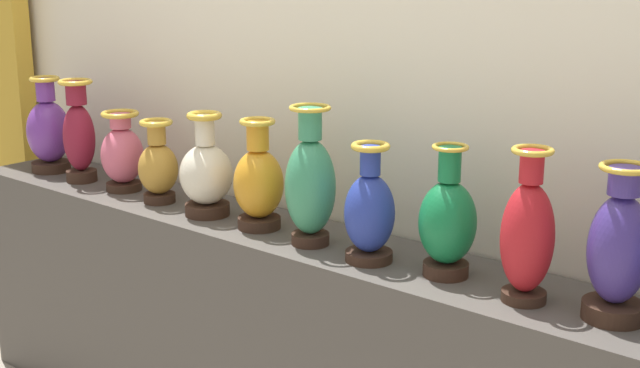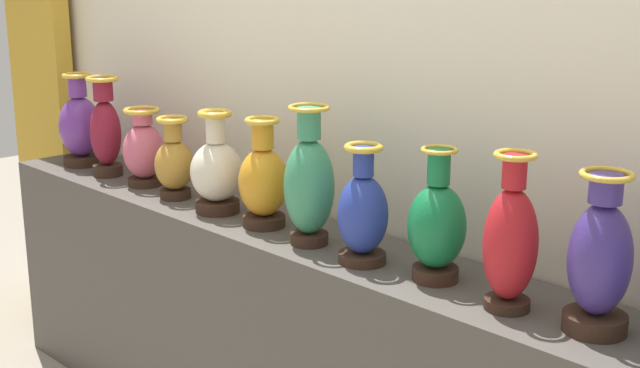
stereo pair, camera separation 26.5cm
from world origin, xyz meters
TOP-DOWN VIEW (x-y plane):
  - display_shelf at (0.00, 0.00)m, footprint 3.34×0.38m
  - back_wall at (0.00, 0.25)m, footprint 4.94×0.14m
  - curtain_gold at (-2.03, 0.13)m, footprint 0.47×0.08m
  - vase_violet at (-1.43, -0.01)m, footprint 0.17×0.17m
  - vase_burgundy at (-1.19, -0.03)m, footprint 0.13×0.13m
  - vase_rose at (-0.96, -0.01)m, footprint 0.16×0.16m
  - vase_ochre at (-0.72, -0.04)m, footprint 0.14×0.14m
  - vase_ivory at (-0.47, -0.03)m, footprint 0.18×0.18m
  - vase_amber at (-0.23, -0.03)m, footprint 0.16×0.16m
  - vase_jade at (0.00, -0.05)m, footprint 0.16×0.16m
  - vase_cobalt at (0.23, -0.05)m, footprint 0.15×0.15m
  - vase_emerald at (0.46, -0.01)m, footprint 0.16×0.16m
  - vase_crimson at (0.72, -0.04)m, footprint 0.14×0.14m
  - vase_indigo at (0.94, -0.01)m, footprint 0.15×0.15m

SIDE VIEW (x-z plane):
  - display_shelf at x=0.00m, z-range 0.00..0.86m
  - vase_ochre at x=-0.72m, z-range 0.84..1.14m
  - vase_rose at x=-0.96m, z-range 0.85..1.15m
  - vase_ivory at x=-0.47m, z-range 0.83..1.18m
  - vase_cobalt at x=0.23m, z-range 0.83..1.18m
  - vase_amber at x=-0.23m, z-range 0.83..1.19m
  - vase_emerald at x=0.46m, z-range 0.83..1.20m
  - vase_violet at x=-1.43m, z-range 0.83..1.22m
  - vase_indigo at x=0.94m, z-range 0.84..1.23m
  - vase_crimson at x=0.72m, z-range 0.84..1.24m
  - vase_burgundy at x=-1.19m, z-range 0.85..1.25m
  - vase_jade at x=0.00m, z-range 0.84..1.27m
  - curtain_gold at x=-2.03m, z-range 0.00..2.30m
  - back_wall at x=0.00m, z-range 0.01..2.92m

